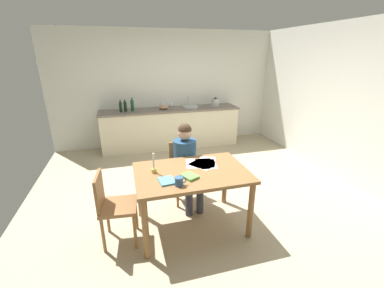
{
  "coord_description": "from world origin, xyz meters",
  "views": [
    {
      "loc": [
        -1.03,
        -3.29,
        2.09
      ],
      "look_at": [
        -0.12,
        -0.01,
        0.85
      ],
      "focal_mm": 23.39,
      "sensor_mm": 36.0,
      "label": 1
    }
  ],
  "objects_px": {
    "candlestick": "(154,167)",
    "book_cookery": "(167,181)",
    "coffee_mug": "(179,181)",
    "wine_glass_back_left": "(163,103)",
    "bottle_oil": "(121,107)",
    "chair_at_table": "(183,168)",
    "wine_glass_by_kettle": "(168,103)",
    "bottle_wine_red": "(132,105)",
    "bottle_vinegar": "(125,107)",
    "dining_table": "(192,179)",
    "person_seated": "(187,160)",
    "mixing_bowl": "(164,107)",
    "stovetop_kettle": "(215,102)",
    "book_magazine": "(190,176)",
    "chair_side_empty": "(113,205)",
    "sink_unit": "(190,107)",
    "wine_glass_near_sink": "(172,103)"
  },
  "relations": [
    {
      "from": "sink_unit",
      "to": "chair_at_table",
      "type": "bearing_deg",
      "value": -107.55
    },
    {
      "from": "bottle_wine_red",
      "to": "wine_glass_back_left",
      "type": "xyz_separation_m",
      "value": [
        0.69,
        0.17,
        -0.02
      ]
    },
    {
      "from": "coffee_mug",
      "to": "book_cookery",
      "type": "bearing_deg",
      "value": 133.95
    },
    {
      "from": "chair_side_empty",
      "to": "candlestick",
      "type": "height_order",
      "value": "candlestick"
    },
    {
      "from": "chair_at_table",
      "to": "wine_glass_by_kettle",
      "type": "xyz_separation_m",
      "value": [
        0.22,
        2.41,
        0.52
      ]
    },
    {
      "from": "candlestick",
      "to": "chair_side_empty",
      "type": "bearing_deg",
      "value": -167.48
    },
    {
      "from": "bottle_oil",
      "to": "bottle_wine_red",
      "type": "relative_size",
      "value": 0.88
    },
    {
      "from": "dining_table",
      "to": "coffee_mug",
      "type": "height_order",
      "value": "coffee_mug"
    },
    {
      "from": "sink_unit",
      "to": "mixing_bowl",
      "type": "relative_size",
      "value": 1.66
    },
    {
      "from": "coffee_mug",
      "to": "book_cookery",
      "type": "relative_size",
      "value": 0.66
    },
    {
      "from": "candlestick",
      "to": "coffee_mug",
      "type": "bearing_deg",
      "value": -59.85
    },
    {
      "from": "dining_table",
      "to": "bottle_oil",
      "type": "height_order",
      "value": "bottle_oil"
    },
    {
      "from": "chair_at_table",
      "to": "bottle_oil",
      "type": "bearing_deg",
      "value": 110.54
    },
    {
      "from": "coffee_mug",
      "to": "wine_glass_near_sink",
      "type": "xyz_separation_m",
      "value": [
        0.6,
        3.39,
        0.19
      ]
    },
    {
      "from": "bottle_vinegar",
      "to": "person_seated",
      "type": "bearing_deg",
      "value": -72.74
    },
    {
      "from": "candlestick",
      "to": "book_cookery",
      "type": "relative_size",
      "value": 1.27
    },
    {
      "from": "sink_unit",
      "to": "book_cookery",
      "type": "bearing_deg",
      "value": -109.54
    },
    {
      "from": "chair_side_empty",
      "to": "book_magazine",
      "type": "bearing_deg",
      "value": -7.76
    },
    {
      "from": "wine_glass_by_kettle",
      "to": "sink_unit",
      "type": "bearing_deg",
      "value": -16.44
    },
    {
      "from": "mixing_bowl",
      "to": "stovetop_kettle",
      "type": "relative_size",
      "value": 0.98
    },
    {
      "from": "sink_unit",
      "to": "stovetop_kettle",
      "type": "distance_m",
      "value": 0.62
    },
    {
      "from": "chair_side_empty",
      "to": "wine_glass_back_left",
      "type": "distance_m",
      "value": 3.36
    },
    {
      "from": "dining_table",
      "to": "bottle_wine_red",
      "type": "relative_size",
      "value": 4.56
    },
    {
      "from": "coffee_mug",
      "to": "wine_glass_back_left",
      "type": "bearing_deg",
      "value": 83.44
    },
    {
      "from": "candlestick",
      "to": "wine_glass_by_kettle",
      "type": "distance_m",
      "value": 3.11
    },
    {
      "from": "candlestick",
      "to": "wine_glass_by_kettle",
      "type": "bearing_deg",
      "value": 76.57
    },
    {
      "from": "chair_at_table",
      "to": "sink_unit",
      "type": "relative_size",
      "value": 2.41
    },
    {
      "from": "stovetop_kettle",
      "to": "chair_side_empty",
      "type": "bearing_deg",
      "value": -128.01
    },
    {
      "from": "candlestick",
      "to": "bottle_vinegar",
      "type": "bearing_deg",
      "value": 94.71
    },
    {
      "from": "mixing_bowl",
      "to": "coffee_mug",
      "type": "bearing_deg",
      "value": -96.65
    },
    {
      "from": "coffee_mug",
      "to": "candlestick",
      "type": "bearing_deg",
      "value": 120.15
    },
    {
      "from": "coffee_mug",
      "to": "wine_glass_by_kettle",
      "type": "relative_size",
      "value": 0.83
    },
    {
      "from": "candlestick",
      "to": "book_magazine",
      "type": "distance_m",
      "value": 0.44
    },
    {
      "from": "mixing_bowl",
      "to": "wine_glass_back_left",
      "type": "bearing_deg",
      "value": 85.37
    },
    {
      "from": "dining_table",
      "to": "sink_unit",
      "type": "height_order",
      "value": "sink_unit"
    },
    {
      "from": "book_magazine",
      "to": "stovetop_kettle",
      "type": "xyz_separation_m",
      "value": [
        1.46,
        3.1,
        0.21
      ]
    },
    {
      "from": "person_seated",
      "to": "book_magazine",
      "type": "relative_size",
      "value": 6.49
    },
    {
      "from": "book_magazine",
      "to": "wine_glass_back_left",
      "type": "height_order",
      "value": "wine_glass_back_left"
    },
    {
      "from": "coffee_mug",
      "to": "bottle_oil",
      "type": "relative_size",
      "value": 0.5
    },
    {
      "from": "bottle_vinegar",
      "to": "wine_glass_near_sink",
      "type": "height_order",
      "value": "bottle_vinegar"
    },
    {
      "from": "chair_at_table",
      "to": "book_magazine",
      "type": "distance_m",
      "value": 0.89
    },
    {
      "from": "person_seated",
      "to": "wine_glass_by_kettle",
      "type": "height_order",
      "value": "person_seated"
    },
    {
      "from": "chair_at_table",
      "to": "bottle_vinegar",
      "type": "xyz_separation_m",
      "value": [
        -0.73,
        2.25,
        0.52
      ]
    },
    {
      "from": "person_seated",
      "to": "wine_glass_by_kettle",
      "type": "bearing_deg",
      "value": 85.28
    },
    {
      "from": "person_seated",
      "to": "book_magazine",
      "type": "distance_m",
      "value": 0.71
    },
    {
      "from": "chair_at_table",
      "to": "coffee_mug",
      "type": "xyz_separation_m",
      "value": [
        -0.28,
        -0.98,
        0.33
      ]
    },
    {
      "from": "bottle_oil",
      "to": "mixing_bowl",
      "type": "xyz_separation_m",
      "value": [
        0.93,
        0.06,
        -0.06
      ]
    },
    {
      "from": "bottle_wine_red",
      "to": "stovetop_kettle",
      "type": "height_order",
      "value": "bottle_wine_red"
    },
    {
      "from": "dining_table",
      "to": "chair_at_table",
      "type": "distance_m",
      "value": 0.71
    },
    {
      "from": "bottle_vinegar",
      "to": "bottle_wine_red",
      "type": "distance_m",
      "value": 0.15
    }
  ]
}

